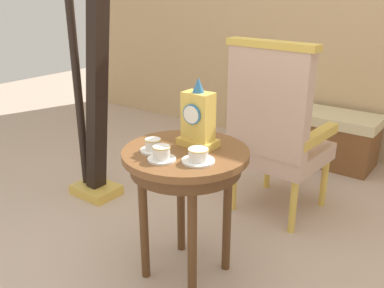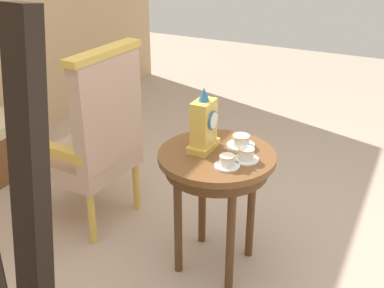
{
  "view_description": "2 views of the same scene",
  "coord_description": "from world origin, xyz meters",
  "px_view_note": "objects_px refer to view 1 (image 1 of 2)",
  "views": [
    {
      "loc": [
        1.21,
        -1.42,
        1.43
      ],
      "look_at": [
        0.05,
        0.14,
        0.69
      ],
      "focal_mm": 39.3,
      "sensor_mm": 36.0,
      "label": 1
    },
    {
      "loc": [
        -1.96,
        -0.82,
        1.81
      ],
      "look_at": [
        0.07,
        0.18,
        0.73
      ],
      "focal_mm": 45.43,
      "sensor_mm": 36.0,
      "label": 2
    }
  ],
  "objects_px": {
    "harp": "(92,100)",
    "side_table": "(186,168)",
    "window_bench": "(318,135)",
    "teacup_right": "(162,154)",
    "armchair": "(276,129)",
    "mantel_clock": "(198,119)",
    "teacup_left": "(153,146)",
    "teacup_center": "(198,156)"
  },
  "relations": [
    {
      "from": "armchair",
      "to": "side_table",
      "type": "bearing_deg",
      "value": -95.02
    },
    {
      "from": "window_bench",
      "to": "harp",
      "type": "bearing_deg",
      "value": -122.42
    },
    {
      "from": "teacup_left",
      "to": "armchair",
      "type": "height_order",
      "value": "armchair"
    },
    {
      "from": "mantel_clock",
      "to": "harp",
      "type": "relative_size",
      "value": 0.19
    },
    {
      "from": "harp",
      "to": "teacup_right",
      "type": "bearing_deg",
      "value": -25.12
    },
    {
      "from": "armchair",
      "to": "harp",
      "type": "bearing_deg",
      "value": -155.25
    },
    {
      "from": "teacup_center",
      "to": "window_bench",
      "type": "xyz_separation_m",
      "value": [
        -0.16,
        1.98,
        -0.5
      ]
    },
    {
      "from": "teacup_center",
      "to": "teacup_right",
      "type": "bearing_deg",
      "value": -150.2
    },
    {
      "from": "side_table",
      "to": "teacup_left",
      "type": "xyz_separation_m",
      "value": [
        -0.11,
        -0.1,
        0.12
      ]
    },
    {
      "from": "side_table",
      "to": "mantel_clock",
      "type": "distance_m",
      "value": 0.24
    },
    {
      "from": "mantel_clock",
      "to": "harp",
      "type": "xyz_separation_m",
      "value": [
        -1.05,
        0.24,
        -0.12
      ]
    },
    {
      "from": "side_table",
      "to": "harp",
      "type": "relative_size",
      "value": 0.39
    },
    {
      "from": "teacup_right",
      "to": "window_bench",
      "type": "height_order",
      "value": "teacup_right"
    },
    {
      "from": "harp",
      "to": "side_table",
      "type": "bearing_deg",
      "value": -17.09
    },
    {
      "from": "harp",
      "to": "mantel_clock",
      "type": "bearing_deg",
      "value": -12.72
    },
    {
      "from": "side_table",
      "to": "teacup_center",
      "type": "xyz_separation_m",
      "value": [
        0.13,
        -0.08,
        0.12
      ]
    },
    {
      "from": "side_table",
      "to": "teacup_right",
      "type": "relative_size",
      "value": 5.41
    },
    {
      "from": "teacup_right",
      "to": "armchair",
      "type": "xyz_separation_m",
      "value": [
        0.08,
        0.99,
        -0.13
      ]
    },
    {
      "from": "mantel_clock",
      "to": "harp",
      "type": "height_order",
      "value": "harp"
    },
    {
      "from": "teacup_center",
      "to": "mantel_clock",
      "type": "height_order",
      "value": "mantel_clock"
    },
    {
      "from": "armchair",
      "to": "teacup_left",
      "type": "bearing_deg",
      "value": -101.32
    },
    {
      "from": "teacup_right",
      "to": "armchair",
      "type": "height_order",
      "value": "armchair"
    },
    {
      "from": "mantel_clock",
      "to": "window_bench",
      "type": "xyz_separation_m",
      "value": [
        -0.04,
        1.82,
        -0.61
      ]
    },
    {
      "from": "mantel_clock",
      "to": "teacup_right",
      "type": "bearing_deg",
      "value": -95.57
    },
    {
      "from": "teacup_center",
      "to": "mantel_clock",
      "type": "bearing_deg",
      "value": 126.22
    },
    {
      "from": "teacup_left",
      "to": "harp",
      "type": "distance_m",
      "value": 1.01
    },
    {
      "from": "teacup_left",
      "to": "teacup_right",
      "type": "relative_size",
      "value": 0.97
    },
    {
      "from": "mantel_clock",
      "to": "teacup_center",
      "type": "bearing_deg",
      "value": -53.78
    },
    {
      "from": "teacup_center",
      "to": "armchair",
      "type": "height_order",
      "value": "armchair"
    },
    {
      "from": "armchair",
      "to": "mantel_clock",
      "type": "bearing_deg",
      "value": -94.59
    },
    {
      "from": "harp",
      "to": "teacup_center",
      "type": "bearing_deg",
      "value": -18.86
    },
    {
      "from": "teacup_center",
      "to": "mantel_clock",
      "type": "xyz_separation_m",
      "value": [
        -0.12,
        0.16,
        0.11
      ]
    },
    {
      "from": "window_bench",
      "to": "teacup_right",
      "type": "bearing_deg",
      "value": -89.56
    },
    {
      "from": "side_table",
      "to": "armchair",
      "type": "relative_size",
      "value": 0.61
    },
    {
      "from": "teacup_right",
      "to": "mantel_clock",
      "type": "relative_size",
      "value": 0.38
    },
    {
      "from": "mantel_clock",
      "to": "harp",
      "type": "distance_m",
      "value": 1.08
    },
    {
      "from": "side_table",
      "to": "mantel_clock",
      "type": "relative_size",
      "value": 2.07
    },
    {
      "from": "teacup_center",
      "to": "armchair",
      "type": "bearing_deg",
      "value": 93.69
    },
    {
      "from": "teacup_left",
      "to": "teacup_center",
      "type": "relative_size",
      "value": 0.84
    },
    {
      "from": "teacup_left",
      "to": "mantel_clock",
      "type": "relative_size",
      "value": 0.37
    },
    {
      "from": "side_table",
      "to": "armchair",
      "type": "bearing_deg",
      "value": 84.98
    },
    {
      "from": "side_table",
      "to": "teacup_right",
      "type": "xyz_separation_m",
      "value": [
        -0.01,
        -0.16,
        0.12
      ]
    }
  ]
}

